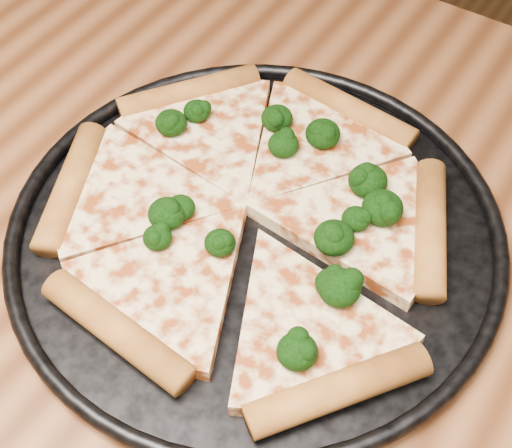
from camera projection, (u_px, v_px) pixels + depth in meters
The scene contains 4 objects.
dining_table at pixel (182, 406), 0.58m from camera, with size 1.20×0.90×0.75m.
pizza_pan at pixel (256, 231), 0.56m from camera, with size 0.36×0.36×0.02m.
pizza at pixel (248, 211), 0.56m from camera, with size 0.33×0.30×0.02m.
broccoli_florets at pixel (289, 204), 0.55m from camera, with size 0.22×0.20×0.02m.
Camera 1 is at (0.19, -0.18, 1.20)m, focal length 53.87 mm.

